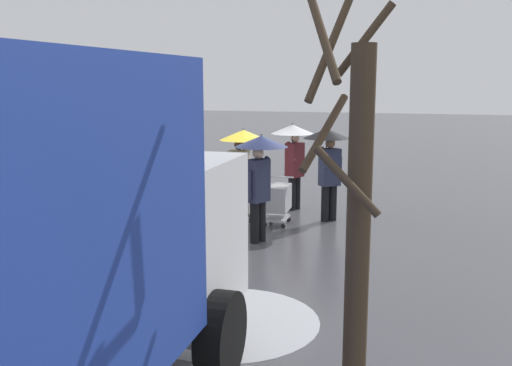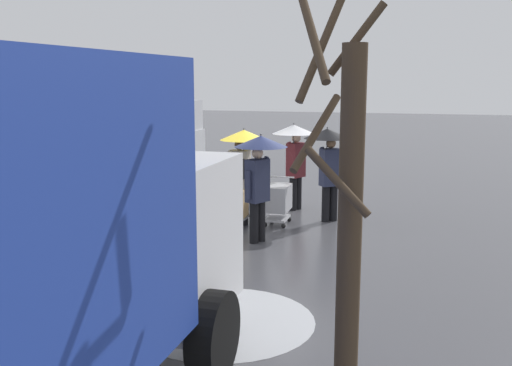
# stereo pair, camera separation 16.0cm
# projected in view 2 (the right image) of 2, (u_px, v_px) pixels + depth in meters

# --- Properties ---
(ground_plane) EXTENTS (90.00, 90.00, 0.00)m
(ground_plane) POSITION_uv_depth(u_px,v_px,m) (254.00, 226.00, 12.75)
(ground_plane) COLOR #4C4C51
(slush_patch_near_cluster) EXTENTS (1.95, 1.95, 0.01)m
(slush_patch_near_cluster) POSITION_uv_depth(u_px,v_px,m) (88.00, 222.00, 13.08)
(slush_patch_near_cluster) COLOR #999BA0
(slush_patch_near_cluster) RESTS_ON ground
(slush_patch_under_van) EXTENTS (2.42, 2.42, 0.01)m
(slush_patch_under_van) POSITION_uv_depth(u_px,v_px,m) (225.00, 320.00, 7.75)
(slush_patch_under_van) COLOR silver
(slush_patch_under_van) RESTS_ON ground
(slush_patch_mid_street) EXTENTS (2.55, 2.55, 0.01)m
(slush_patch_mid_street) POSITION_uv_depth(u_px,v_px,m) (198.00, 204.00, 14.98)
(slush_patch_mid_street) COLOR #999BA0
(slush_patch_mid_street) RESTS_ON ground
(slush_patch_far_side) EXTENTS (2.57, 2.57, 0.01)m
(slush_patch_far_side) POSITION_uv_depth(u_px,v_px,m) (90.00, 209.00, 14.40)
(slush_patch_far_side) COLOR #ADAFB5
(slush_patch_far_side) RESTS_ON ground
(cargo_van_parked_right) EXTENTS (2.23, 5.35, 2.60)m
(cargo_van_parked_right) POSITION_uv_depth(u_px,v_px,m) (138.00, 158.00, 15.07)
(cargo_van_parked_right) COLOR #B7BABF
(cargo_van_parked_right) RESTS_ON ground
(shopping_cart_vendor) EXTENTS (0.58, 0.83, 1.02)m
(shopping_cart_vendor) POSITION_uv_depth(u_px,v_px,m) (277.00, 199.00, 12.82)
(shopping_cart_vendor) COLOR #B2B2B7
(shopping_cart_vendor) RESTS_ON ground
(hand_dolly_boxes) EXTENTS (0.53, 0.70, 1.32)m
(hand_dolly_boxes) POSITION_uv_depth(u_px,v_px,m) (238.00, 204.00, 12.66)
(hand_dolly_boxes) COLOR #515156
(hand_dolly_boxes) RESTS_ON ground
(pedestrian_pink_side) EXTENTS (1.04, 1.04, 2.15)m
(pedestrian_pink_side) POSITION_uv_depth(u_px,v_px,m) (242.00, 155.00, 12.60)
(pedestrian_pink_side) COLOR black
(pedestrian_pink_side) RESTS_ON ground
(pedestrian_black_side) EXTENTS (1.04, 1.04, 2.15)m
(pedestrian_black_side) POSITION_uv_depth(u_px,v_px,m) (295.00, 146.00, 14.06)
(pedestrian_black_side) COLOR black
(pedestrian_black_side) RESTS_ON ground
(pedestrian_white_side) EXTENTS (1.04, 1.04, 2.15)m
(pedestrian_white_side) POSITION_uv_depth(u_px,v_px,m) (259.00, 163.00, 11.27)
(pedestrian_white_side) COLOR black
(pedestrian_white_side) RESTS_ON ground
(pedestrian_far_side) EXTENTS (1.04, 1.04, 2.15)m
(pedestrian_far_side) POSITION_uv_depth(u_px,v_px,m) (329.00, 152.00, 12.92)
(pedestrian_far_side) COLOR black
(pedestrian_far_side) RESTS_ON ground
(bare_tree_near) EXTENTS (0.90, 1.18, 4.18)m
(bare_tree_near) POSITION_uv_depth(u_px,v_px,m) (346.00, 207.00, 5.60)
(bare_tree_near) COLOR #423323
(bare_tree_near) RESTS_ON ground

